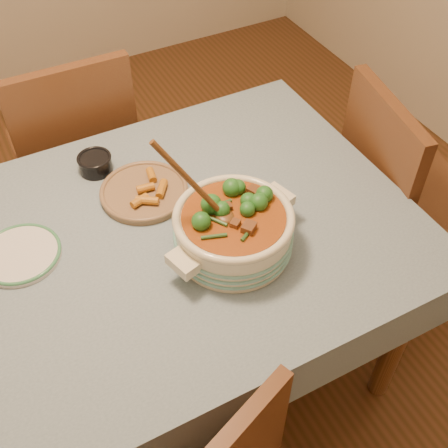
{
  "coord_description": "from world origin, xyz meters",
  "views": [
    {
      "loc": [
        -0.25,
        -1.05,
        1.96
      ],
      "look_at": [
        0.23,
        -0.14,
        0.87
      ],
      "focal_mm": 45.0,
      "sensor_mm": 36.0,
      "label": 1
    }
  ],
  "objects_px": {
    "dining_table": "(134,268)",
    "chair_far": "(76,148)",
    "fried_plate": "(144,190)",
    "stew_casserole": "(233,228)",
    "chair_right": "(396,192)",
    "white_plate": "(20,254)",
    "condiment_bowl": "(95,163)"
  },
  "relations": [
    {
      "from": "stew_casserole",
      "to": "white_plate",
      "type": "distance_m",
      "value": 0.6
    },
    {
      "from": "white_plate",
      "to": "chair_far",
      "type": "bearing_deg",
      "value": 63.86
    },
    {
      "from": "fried_plate",
      "to": "stew_casserole",
      "type": "bearing_deg",
      "value": -66.36
    },
    {
      "from": "dining_table",
      "to": "chair_far",
      "type": "bearing_deg",
      "value": 86.78
    },
    {
      "from": "fried_plate",
      "to": "chair_right",
      "type": "height_order",
      "value": "chair_right"
    },
    {
      "from": "dining_table",
      "to": "chair_right",
      "type": "relative_size",
      "value": 1.75
    },
    {
      "from": "stew_casserole",
      "to": "chair_right",
      "type": "xyz_separation_m",
      "value": [
        0.75,
        0.12,
        -0.29
      ]
    },
    {
      "from": "stew_casserole",
      "to": "chair_far",
      "type": "bearing_deg",
      "value": 103.35
    },
    {
      "from": "condiment_bowl",
      "to": "fried_plate",
      "type": "xyz_separation_m",
      "value": [
        0.09,
        -0.18,
        -0.01
      ]
    },
    {
      "from": "stew_casserole",
      "to": "condiment_bowl",
      "type": "relative_size",
      "value": 3.08
    },
    {
      "from": "dining_table",
      "to": "condiment_bowl",
      "type": "xyz_separation_m",
      "value": [
        0.02,
        0.36,
        0.12
      ]
    },
    {
      "from": "fried_plate",
      "to": "chair_far",
      "type": "xyz_separation_m",
      "value": [
        -0.08,
        0.59,
        -0.23
      ]
    },
    {
      "from": "white_plate",
      "to": "stew_casserole",
      "type": "bearing_deg",
      "value": -24.51
    },
    {
      "from": "white_plate",
      "to": "chair_right",
      "type": "relative_size",
      "value": 0.24
    },
    {
      "from": "dining_table",
      "to": "fried_plate",
      "type": "xyz_separation_m",
      "value": [
        0.12,
        0.18,
        0.11
      ]
    },
    {
      "from": "condiment_bowl",
      "to": "chair_right",
      "type": "bearing_deg",
      "value": -21.22
    },
    {
      "from": "dining_table",
      "to": "fried_plate",
      "type": "height_order",
      "value": "fried_plate"
    },
    {
      "from": "dining_table",
      "to": "fried_plate",
      "type": "bearing_deg",
      "value": 56.74
    },
    {
      "from": "white_plate",
      "to": "fried_plate",
      "type": "height_order",
      "value": "fried_plate"
    },
    {
      "from": "white_plate",
      "to": "chair_far",
      "type": "relative_size",
      "value": 0.24
    },
    {
      "from": "stew_casserole",
      "to": "fried_plate",
      "type": "bearing_deg",
      "value": 113.64
    },
    {
      "from": "dining_table",
      "to": "white_plate",
      "type": "relative_size",
      "value": 7.37
    },
    {
      "from": "chair_right",
      "to": "stew_casserole",
      "type": "bearing_deg",
      "value": 109.7
    },
    {
      "from": "dining_table",
      "to": "white_plate",
      "type": "bearing_deg",
      "value": 158.89
    },
    {
      "from": "dining_table",
      "to": "white_plate",
      "type": "distance_m",
      "value": 0.32
    },
    {
      "from": "fried_plate",
      "to": "chair_far",
      "type": "relative_size",
      "value": 0.32
    },
    {
      "from": "stew_casserole",
      "to": "chair_right",
      "type": "bearing_deg",
      "value": 8.89
    },
    {
      "from": "stew_casserole",
      "to": "fried_plate",
      "type": "height_order",
      "value": "stew_casserole"
    },
    {
      "from": "white_plate",
      "to": "chair_far",
      "type": "xyz_separation_m",
      "value": [
        0.32,
        0.66,
        -0.22
      ]
    },
    {
      "from": "condiment_bowl",
      "to": "chair_far",
      "type": "bearing_deg",
      "value": 87.42
    },
    {
      "from": "stew_casserole",
      "to": "chair_far",
      "type": "height_order",
      "value": "stew_casserole"
    },
    {
      "from": "dining_table",
      "to": "condiment_bowl",
      "type": "distance_m",
      "value": 0.38
    }
  ]
}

